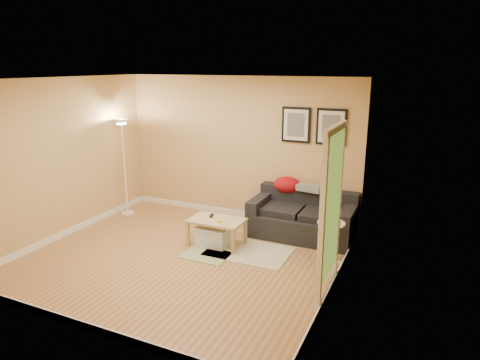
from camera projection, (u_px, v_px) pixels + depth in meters
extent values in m
plane|color=#B8824F|center=(183.00, 257.00, 6.38)|extent=(4.50, 4.50, 0.00)
plane|color=white|center=(176.00, 79.00, 5.70)|extent=(4.50, 4.50, 0.00)
plane|color=#DDB071|center=(239.00, 149.00, 7.79)|extent=(4.50, 0.00, 4.50)
plane|color=#DDB071|center=(73.00, 218.00, 4.29)|extent=(4.50, 0.00, 4.50)
plane|color=#DDB071|center=(62.00, 159.00, 6.94)|extent=(0.00, 4.00, 4.00)
plane|color=#DDB071|center=(339.00, 192.00, 5.14)|extent=(0.00, 4.00, 4.00)
cube|color=white|center=(239.00, 213.00, 8.11)|extent=(4.50, 0.02, 0.10)
cube|color=white|center=(85.00, 326.00, 4.62)|extent=(4.50, 0.02, 0.10)
cube|color=white|center=(71.00, 230.00, 7.27)|extent=(0.02, 4.00, 0.10)
cube|color=white|center=(332.00, 285.00, 5.47)|extent=(0.02, 4.00, 0.10)
cube|color=beige|center=(249.00, 251.00, 6.56)|extent=(1.25, 0.85, 0.01)
cube|color=#668C4C|center=(206.00, 255.00, 6.44)|extent=(0.70, 0.50, 0.01)
cube|color=black|center=(212.00, 216.00, 6.85)|extent=(0.10, 0.17, 0.02)
cylinder|color=yellow|center=(219.00, 222.00, 6.57)|extent=(0.07, 0.07, 0.03)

